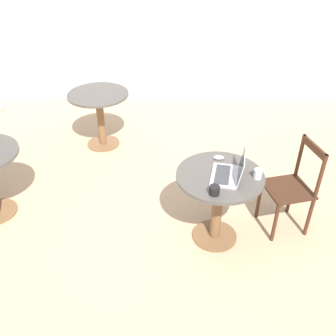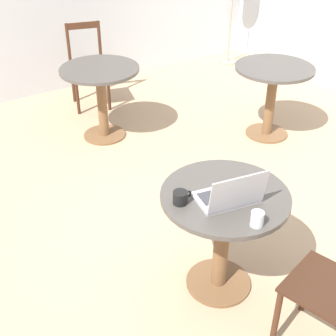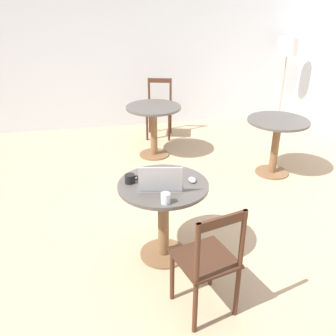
% 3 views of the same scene
% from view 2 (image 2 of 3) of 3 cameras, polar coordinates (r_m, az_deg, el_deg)
% --- Properties ---
extents(ground_plane, '(16.00, 16.00, 0.00)m').
position_cam_2_polar(ground_plane, '(3.55, 2.04, -8.90)').
color(ground_plane, tan).
extents(cafe_table_near, '(0.77, 0.77, 0.74)m').
position_cam_2_polar(cafe_table_near, '(2.89, 6.75, -6.30)').
color(cafe_table_near, brown).
rests_on(cafe_table_near, ground_plane).
extents(cafe_table_mid, '(0.77, 0.77, 0.74)m').
position_cam_2_polar(cafe_table_mid, '(4.81, 12.62, 9.81)').
color(cafe_table_mid, brown).
rests_on(cafe_table_mid, ground_plane).
extents(cafe_table_far, '(0.77, 0.77, 0.74)m').
position_cam_2_polar(cafe_table_far, '(4.71, -8.19, 9.78)').
color(cafe_table_far, brown).
rests_on(cafe_table_far, ground_plane).
extents(chair_near_front, '(0.49, 0.49, 0.92)m').
position_cam_2_polar(chair_near_front, '(2.71, 19.72, -14.00)').
color(chair_near_front, '#472819').
rests_on(chair_near_front, ground_plane).
extents(chair_far_back, '(0.50, 0.50, 0.92)m').
position_cam_2_polar(chair_far_back, '(5.50, -9.73, 12.08)').
color(chair_far_back, '#472819').
rests_on(chair_far_back, ground_plane).
extents(laptop, '(0.39, 0.32, 0.24)m').
position_cam_2_polar(laptop, '(2.68, 7.52, -3.34)').
color(laptop, '#B7B7BC').
rests_on(laptop, cafe_table_near).
extents(mouse, '(0.06, 0.10, 0.03)m').
position_cam_2_polar(mouse, '(2.90, 10.96, -1.37)').
color(mouse, '#B7B7BC').
rests_on(mouse, cafe_table_near).
extents(mug, '(0.12, 0.09, 0.08)m').
position_cam_2_polar(mug, '(2.66, 1.54, -3.61)').
color(mug, black).
rests_on(mug, cafe_table_near).
extents(drinking_glass, '(0.07, 0.07, 0.09)m').
position_cam_2_polar(drinking_glass, '(2.54, 10.81, -6.11)').
color(drinking_glass, silver).
rests_on(drinking_glass, cafe_table_near).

